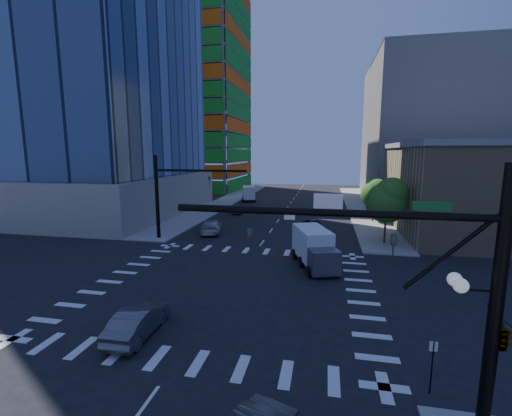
# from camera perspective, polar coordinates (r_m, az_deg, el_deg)

# --- Properties ---
(ground) EXTENTS (160.00, 160.00, 0.00)m
(ground) POSITION_cam_1_polar(r_m,az_deg,el_deg) (25.06, -4.20, -12.85)
(ground) COLOR black
(ground) RESTS_ON ground
(road_markings) EXTENTS (20.00, 20.00, 0.01)m
(road_markings) POSITION_cam_1_polar(r_m,az_deg,el_deg) (25.06, -4.20, -12.84)
(road_markings) COLOR silver
(road_markings) RESTS_ON ground
(sidewalk_ne) EXTENTS (5.00, 60.00, 0.15)m
(sidewalk_ne) POSITION_cam_1_polar(r_m,az_deg,el_deg) (63.30, 17.01, 0.36)
(sidewalk_ne) COLOR gray
(sidewalk_ne) RESTS_ON ground
(sidewalk_nw) EXTENTS (5.00, 60.00, 0.15)m
(sidewalk_nw) POSITION_cam_1_polar(r_m,az_deg,el_deg) (65.79, -5.20, 1.05)
(sidewalk_nw) COLOR gray
(sidewalk_nw) RESTS_ON ground
(construction_building) EXTENTS (25.16, 34.50, 70.60)m
(construction_building) POSITION_cam_1_polar(r_m,az_deg,el_deg) (92.05, -10.67, 18.60)
(construction_building) COLOR slate
(construction_building) RESTS_ON ground
(commercial_building) EXTENTS (20.50, 22.50, 10.60)m
(commercial_building) POSITION_cam_1_polar(r_m,az_deg,el_deg) (48.23, 34.28, 2.76)
(commercial_building) COLOR tan
(commercial_building) RESTS_ON ground
(bg_building_ne) EXTENTS (24.00, 30.00, 28.00)m
(bg_building_ne) POSITION_cam_1_polar(r_m,az_deg,el_deg) (80.14, 27.08, 11.54)
(bg_building_ne) COLOR slate
(bg_building_ne) RESTS_ON ground
(signal_mast_se) EXTENTS (10.51, 2.48, 9.00)m
(signal_mast_se) POSITION_cam_1_polar(r_m,az_deg,el_deg) (12.40, 31.27, -12.97)
(signal_mast_se) COLOR black
(signal_mast_se) RESTS_ON sidewalk_se
(signal_mast_nw) EXTENTS (10.20, 0.40, 9.00)m
(signal_mast_nw) POSITION_cam_1_polar(r_m,az_deg,el_deg) (37.80, -14.21, 3.01)
(signal_mast_nw) COLOR black
(signal_mast_nw) RESTS_ON sidewalk_nw
(tree_south) EXTENTS (4.16, 4.16, 6.82)m
(tree_south) POSITION_cam_1_polar(r_m,az_deg,el_deg) (37.05, 21.18, 1.29)
(tree_south) COLOR #382316
(tree_south) RESTS_ON sidewalk_ne
(tree_north) EXTENTS (3.54, 3.52, 5.78)m
(tree_north) POSITION_cam_1_polar(r_m,az_deg,el_deg) (48.96, 19.21, 2.37)
(tree_north) COLOR #382316
(tree_north) RESTS_ON sidewalk_ne
(no_parking_sign) EXTENTS (0.30, 0.06, 2.20)m
(no_parking_sign) POSITION_cam_1_polar(r_m,az_deg,el_deg) (16.13, 27.32, -21.74)
(no_parking_sign) COLOR black
(no_parking_sign) RESTS_ON ground
(car_nb_far) EXTENTS (3.43, 5.10, 1.30)m
(car_nb_far) POSITION_cam_1_polar(r_m,az_deg,el_deg) (42.04, 9.74, -2.92)
(car_nb_far) COLOR black
(car_nb_far) RESTS_ON ground
(car_sb_near) EXTENTS (3.51, 5.80, 1.57)m
(car_sb_near) POSITION_cam_1_polar(r_m,az_deg,el_deg) (40.81, -7.46, -3.04)
(car_sb_near) COLOR #B3B3B3
(car_sb_near) RESTS_ON ground
(car_sb_mid) EXTENTS (2.30, 4.17, 1.34)m
(car_sb_mid) POSITION_cam_1_polar(r_m,az_deg,el_deg) (53.59, -3.01, -0.16)
(car_sb_mid) COLOR #A9ACB1
(car_sb_mid) RESTS_ON ground
(car_sb_cross) EXTENTS (1.75, 4.61, 1.50)m
(car_sb_cross) POSITION_cam_1_polar(r_m,az_deg,el_deg) (19.66, -19.07, -17.45)
(car_sb_cross) COLOR #55555A
(car_sb_cross) RESTS_ON ground
(box_truck_near) EXTENTS (4.29, 6.37, 3.08)m
(box_truck_near) POSITION_cam_1_polar(r_m,az_deg,el_deg) (28.84, 9.85, -7.11)
(box_truck_near) COLOR black
(box_truck_near) RESTS_ON ground
(box_truck_far) EXTENTS (3.80, 6.01, 2.92)m
(box_truck_far) POSITION_cam_1_polar(r_m,az_deg,el_deg) (67.44, -1.24, 2.33)
(box_truck_far) COLOR black
(box_truck_far) RESTS_ON ground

